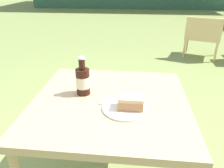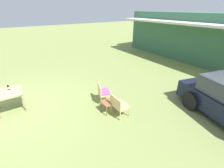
{
  "view_description": "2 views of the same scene",
  "coord_description": "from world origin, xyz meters",
  "views": [
    {
      "loc": [
        0.12,
        -1.05,
        1.36
      ],
      "look_at": [
        0.0,
        0.1,
        0.8
      ],
      "focal_mm": 35.0,
      "sensor_mm": 36.0,
      "label": 1
    },
    {
      "loc": [
        5.75,
        0.51,
        3.36
      ],
      "look_at": [
        1.75,
        3.19,
        0.9
      ],
      "focal_mm": 24.0,
      "sensor_mm": 36.0,
      "label": 2
    }
  ],
  "objects": [
    {
      "name": "fork",
      "position": [
        0.03,
        -0.07,
        0.75
      ],
      "size": [
        0.19,
        0.06,
        0.01
      ],
      "color": "silver",
      "rests_on": "patio_table"
    },
    {
      "name": "cake_on_plate",
      "position": [
        0.1,
        -0.09,
        0.78
      ],
      "size": [
        0.23,
        0.23,
        0.08
      ],
      "color": "silver",
      "rests_on": "patio_table"
    },
    {
      "name": "garden_side_table",
      "position": [
        2.01,
        2.83,
        0.34
      ],
      "size": [
        0.44,
        0.39,
        0.4
      ],
      "color": "brown",
      "rests_on": "ground_plane"
    },
    {
      "name": "cola_bottle_near",
      "position": [
        -0.16,
        0.06,
        0.84
      ],
      "size": [
        0.08,
        0.08,
        0.22
      ],
      "color": "black",
      "rests_on": "patio_table"
    },
    {
      "name": "loose_bottle_cap",
      "position": [
        -0.03,
        -0.04,
        0.76
      ],
      "size": [
        0.03,
        0.03,
        0.01
      ],
      "color": "silver",
      "rests_on": "patio_table"
    },
    {
      "name": "patio_table",
      "position": [
        0.0,
        0.0,
        0.68
      ],
      "size": [
        0.86,
        0.84,
        0.75
      ],
      "color": "tan",
      "rests_on": "ground_plane"
    },
    {
      "name": "wicker_chair_cushioned",
      "position": [
        1.35,
        3.05,
        0.44
      ],
      "size": [
        0.71,
        0.62,
        0.75
      ],
      "rotation": [
        0.0,
        0.0,
        2.8
      ],
      "color": "tan",
      "rests_on": "ground_plane"
    },
    {
      "name": "cabin_building",
      "position": [
        0.3,
        11.91,
        1.56
      ],
      "size": [
        10.54,
        5.06,
        3.1
      ],
      "color": "#38664C",
      "rests_on": "ground_plane"
    },
    {
      "name": "wicker_chair_plain",
      "position": [
        2.39,
        3.03,
        0.44
      ],
      "size": [
        0.6,
        0.45,
        0.75
      ],
      "rotation": [
        0.0,
        0.0,
        3.14
      ],
      "color": "tan",
      "rests_on": "ground_plane"
    },
    {
      "name": "ground_plane",
      "position": [
        0.0,
        0.0,
        0.0
      ],
      "size": [
        60.0,
        60.0,
        0.0
      ],
      "primitive_type": "plane",
      "color": "olive"
    }
  ]
}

